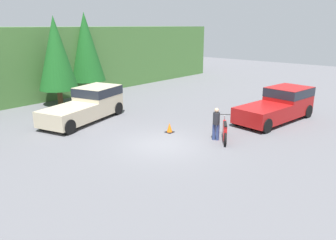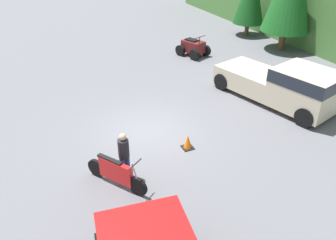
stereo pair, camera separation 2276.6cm
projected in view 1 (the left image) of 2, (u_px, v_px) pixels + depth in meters
name	position (u px, v px, depth m)	size (l,w,h in m)	color
ground_plane	(162.00, 144.00, 16.25)	(80.00, 80.00, 0.00)	#5B5B60
hillside_backdrop	(10.00, 64.00, 25.55)	(44.00, 6.00, 5.57)	#477538
tree_mid_right	(56.00, 53.00, 23.50)	(2.80, 2.80, 6.37)	brown
tree_right	(86.00, 47.00, 26.81)	(2.96, 2.96, 6.74)	brown
pickup_truck_red	(280.00, 104.00, 20.31)	(6.02, 2.96, 1.93)	maroon
pickup_truck_second	(89.00, 103.00, 20.39)	(6.01, 3.53, 1.93)	beige
dirt_bike	(225.00, 131.00, 16.73)	(1.98, 1.38, 1.18)	black
rider_person	(216.00, 123.00, 16.66)	(0.45, 0.45, 1.69)	navy
traffic_cone	(170.00, 128.00, 18.03)	(0.42, 0.42, 0.55)	black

